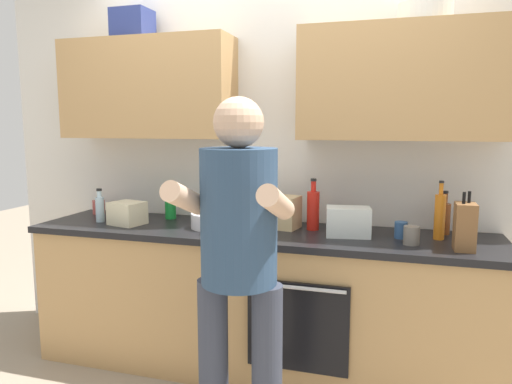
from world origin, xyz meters
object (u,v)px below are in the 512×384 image
(bottle_juice, at_px, (440,216))
(grocery_bag_rice, at_px, (127,213))
(grocery_bag_bread, at_px, (280,212))
(grocery_bag_produce, at_px, (348,222))
(person_standing, at_px, (239,252))
(mixing_bowl, at_px, (212,220))
(bottle_water, at_px, (100,208))
(cup_stoneware, at_px, (411,235))
(knife_block, at_px, (465,227))
(cup_tea, at_px, (401,230))
(bottle_vinegar, at_px, (444,217))
(bottle_soda, at_px, (170,205))
(cup_ceramic, at_px, (99,207))
(bottle_hotsauce, at_px, (313,209))

(bottle_juice, distance_m, grocery_bag_rice, 1.90)
(grocery_bag_bread, distance_m, grocery_bag_produce, 0.44)
(person_standing, distance_m, mixing_bowl, 0.88)
(bottle_water, xyz_separation_m, cup_stoneware, (1.96, -0.04, -0.04))
(bottle_water, xyz_separation_m, knife_block, (2.22, -0.08, 0.03))
(mixing_bowl, bearing_deg, grocery_bag_bread, 16.46)
(bottle_water, bearing_deg, grocery_bag_bread, 7.76)
(cup_tea, distance_m, cup_stoneware, 0.14)
(bottle_juice, bearing_deg, mixing_bowl, -176.57)
(bottle_vinegar, xyz_separation_m, bottle_soda, (-1.75, -0.04, -0.01))
(bottle_juice, relative_size, grocery_bag_rice, 1.65)
(cup_ceramic, xyz_separation_m, grocery_bag_bread, (1.36, -0.08, 0.05))
(mixing_bowl, bearing_deg, bottle_juice, 3.43)
(person_standing, height_order, bottle_hotsauce, person_standing)
(bottle_juice, bearing_deg, knife_block, -63.25)
(person_standing, distance_m, bottle_juice, 1.23)
(knife_block, bearing_deg, mixing_bowl, 174.97)
(bottle_hotsauce, xyz_separation_m, cup_tea, (0.52, -0.07, -0.08))
(bottle_vinegar, height_order, cup_stoneware, bottle_vinegar)
(person_standing, distance_m, bottle_water, 1.41)
(bottle_soda, xyz_separation_m, bottle_water, (-0.40, -0.23, -0.00))
(grocery_bag_bread, bearing_deg, mixing_bowl, -163.54)
(person_standing, height_order, bottle_juice, person_standing)
(person_standing, relative_size, bottle_soda, 7.09)
(mixing_bowl, bearing_deg, cup_ceramic, 168.34)
(person_standing, bearing_deg, cup_tea, 49.41)
(person_standing, xyz_separation_m, bottle_hotsauce, (0.18, 0.89, 0.05))
(bottle_juice, xyz_separation_m, cup_tea, (-0.20, -0.03, -0.09))
(bottle_soda, relative_size, grocery_bag_rice, 1.16)
(cup_stoneware, xyz_separation_m, grocery_bag_rice, (-1.74, 0.02, 0.02))
(person_standing, bearing_deg, cup_stoneware, 42.21)
(cup_stoneware, bearing_deg, cup_ceramic, 172.50)
(mixing_bowl, bearing_deg, bottle_hotsauce, 11.37)
(bottle_water, distance_m, cup_ceramic, 0.30)
(cup_stoneware, bearing_deg, bottle_juice, 47.40)
(bottle_soda, bearing_deg, mixing_bowl, -26.17)
(grocery_bag_bread, bearing_deg, cup_tea, -5.60)
(cup_tea, bearing_deg, cup_stoneware, -68.05)
(bottle_soda, height_order, grocery_bag_bread, bottle_soda)
(grocery_bag_produce, bearing_deg, cup_tea, 6.14)
(person_standing, xyz_separation_m, bottle_water, (-1.21, 0.72, 0.01))
(cup_ceramic, bearing_deg, grocery_bag_rice, -33.26)
(person_standing, bearing_deg, grocery_bag_bread, 91.82)
(bottle_juice, height_order, grocery_bag_rice, bottle_juice)
(bottle_soda, distance_m, bottle_water, 0.46)
(cup_stoneware, bearing_deg, mixing_bowl, 175.93)
(grocery_bag_bread, height_order, grocery_bag_produce, grocery_bag_bread)
(bottle_hotsauce, height_order, cup_tea, bottle_hotsauce)
(bottle_hotsauce, distance_m, cup_ceramic, 1.58)
(cup_ceramic, bearing_deg, cup_stoneware, -7.50)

